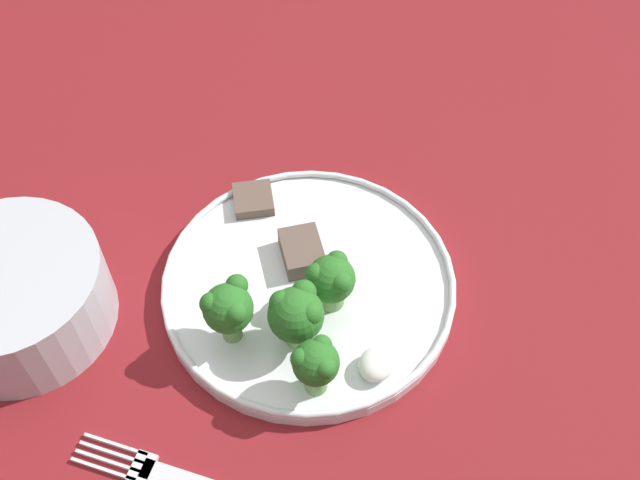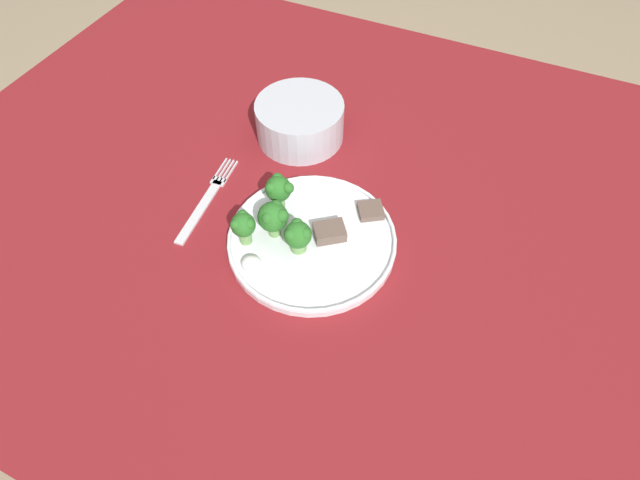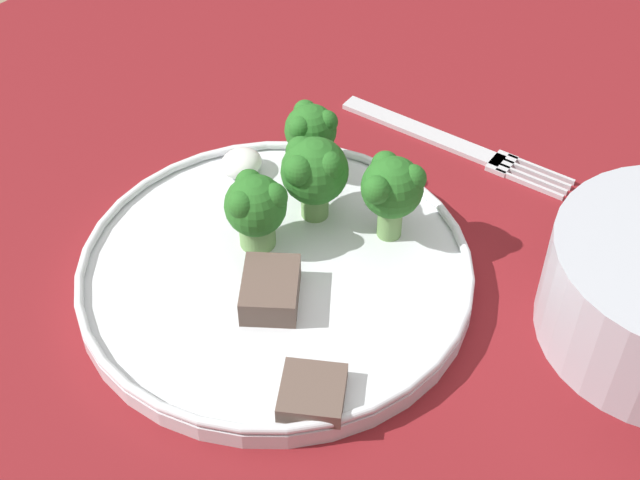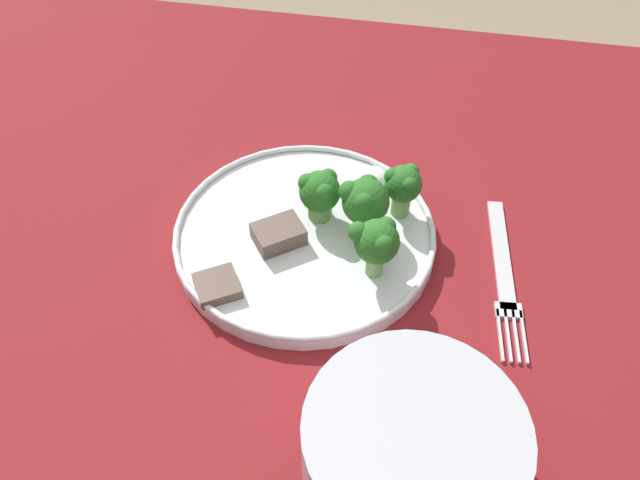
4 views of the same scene
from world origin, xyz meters
The scene contains 10 objects.
table centered at (0.00, 0.00, 0.68)m, with size 1.32×1.06×0.78m.
dinner_plate centered at (0.06, -0.09, 0.79)m, with size 0.25×0.25×0.02m.
fork centered at (-0.14, -0.09, 0.78)m, with size 0.04×0.19×0.00m.
broccoli_floret_near_rim_left centered at (-0.03, -0.14, 0.83)m, with size 0.04×0.04×0.06m.
broccoli_floret_center_left centered at (0.05, -0.12, 0.82)m, with size 0.04×0.04×0.05m.
broccoli_floret_back_left centered at (-0.02, -0.06, 0.83)m, with size 0.04×0.04×0.06m.
broccoli_floret_front_left centered at (0.00, -0.11, 0.83)m, with size 0.05×0.05×0.06m.
meat_slice_front_slice centered at (0.12, -0.01, 0.80)m, with size 0.05×0.05×0.01m.
meat_slice_middle_slice centered at (0.08, -0.08, 0.80)m, with size 0.06×0.05×0.02m.
sauce_dollop centered at (0.00, -0.18, 0.80)m, with size 0.03×0.03×0.02m.
Camera 3 is at (0.34, 0.18, 1.20)m, focal length 50.00 mm.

